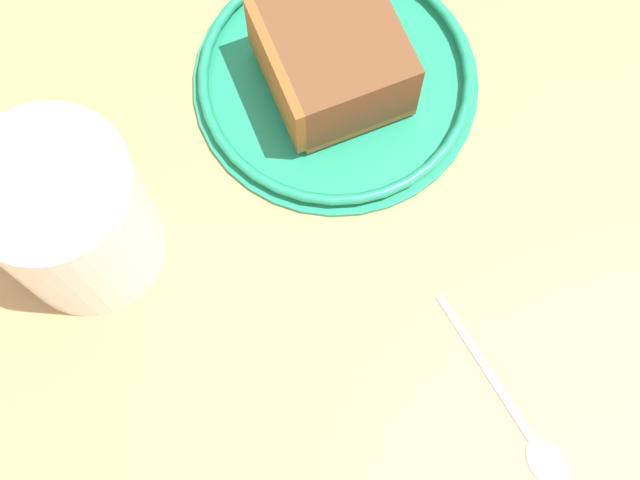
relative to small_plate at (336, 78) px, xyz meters
The scene contains 5 objects.
ground_plane 8.11cm from the small_plate, 44.39° to the right, with size 122.82×122.82×2.72cm, color tan.
small_plate is the anchor object (origin of this frame).
cake_slice 2.75cm from the small_plate, 121.76° to the right, with size 11.24×11.09×5.32cm.
tea_mug 18.84cm from the small_plate, 107.71° to the right, with size 10.72×8.82×10.36cm.
teaspoon 24.18cm from the small_plate, 28.04° to the right, with size 12.01×6.19×0.80cm.
Camera 1 is at (9.47, -16.89, 51.23)cm, focal length 50.29 mm.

